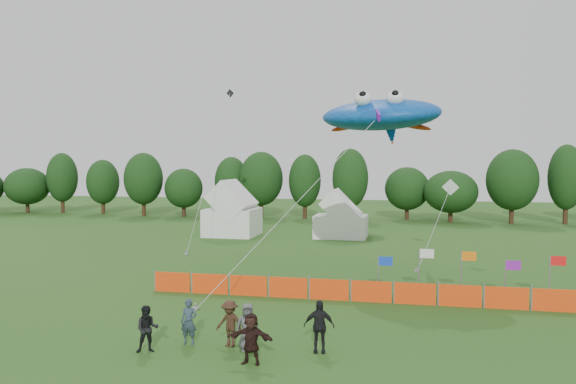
% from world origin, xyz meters
% --- Properties ---
extents(ground, '(160.00, 160.00, 0.00)m').
position_xyz_m(ground, '(0.00, 0.00, 0.00)').
color(ground, '#234C16').
rests_on(ground, ground).
extents(treeline, '(104.57, 8.78, 8.36)m').
position_xyz_m(treeline, '(1.61, 44.93, 4.18)').
color(treeline, '#382314').
rests_on(treeline, ground).
extents(tent_left, '(4.52, 4.52, 3.99)m').
position_xyz_m(tent_left, '(-10.01, 28.79, 2.01)').
color(tent_left, white).
rests_on(tent_left, ground).
extents(tent_right, '(4.55, 3.64, 3.21)m').
position_xyz_m(tent_right, '(-0.30, 29.49, 1.62)').
color(tent_right, white).
rests_on(tent_right, ground).
extents(barrier_fence, '(21.90, 0.06, 1.00)m').
position_xyz_m(barrier_fence, '(3.77, 7.04, 0.50)').
color(barrier_fence, '#EF3F0D').
rests_on(barrier_fence, ground).
extents(flag_row, '(8.73, 0.31, 2.29)m').
position_xyz_m(flag_row, '(8.18, 8.99, 1.42)').
color(flag_row, gray).
rests_on(flag_row, ground).
extents(spectator_a, '(0.61, 0.40, 1.64)m').
position_xyz_m(spectator_a, '(-2.27, -0.49, 0.82)').
color(spectator_a, '#2B3C48').
rests_on(spectator_a, ground).
extents(spectator_b, '(0.97, 0.87, 1.63)m').
position_xyz_m(spectator_b, '(-3.33, -1.61, 0.81)').
color(spectator_b, black).
rests_on(spectator_b, ground).
extents(spectator_c, '(1.20, 0.88, 1.67)m').
position_xyz_m(spectator_c, '(-0.74, -0.45, 0.83)').
color(spectator_c, '#362115').
rests_on(spectator_c, ground).
extents(spectator_d, '(1.11, 0.58, 1.82)m').
position_xyz_m(spectator_d, '(2.46, -0.36, 0.91)').
color(spectator_d, black).
rests_on(spectator_d, ground).
extents(spectator_e, '(0.93, 0.74, 1.66)m').
position_xyz_m(spectator_e, '(-0.00, -0.72, 0.83)').
color(spectator_e, '#4C4B50').
rests_on(spectator_e, ground).
extents(spectator_f, '(1.57, 0.55, 1.67)m').
position_xyz_m(spectator_f, '(0.47, -1.94, 0.83)').
color(spectator_f, black).
rests_on(spectator_f, ground).
extents(stingray_kite, '(11.85, 18.41, 10.50)m').
position_xyz_m(stingray_kite, '(3.87, 13.57, 9.23)').
color(stingray_kite, blue).
rests_on(stingray_kite, ground).
extents(small_kite_white, '(2.95, 5.69, 5.46)m').
position_xyz_m(small_kite_white, '(7.58, 18.82, 3.47)').
color(small_kite_white, white).
rests_on(small_kite_white, ground).
extents(small_kite_dark, '(0.74, 10.51, 13.03)m').
position_xyz_m(small_kite_dark, '(-10.00, 23.46, 6.75)').
color(small_kite_dark, black).
rests_on(small_kite_dark, ground).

